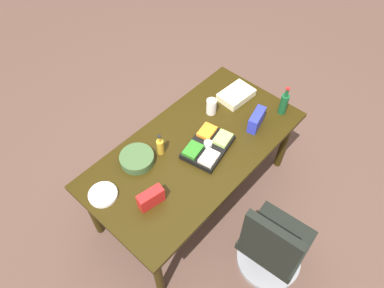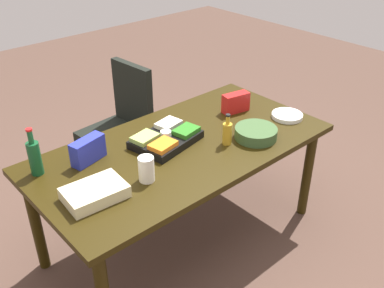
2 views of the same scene
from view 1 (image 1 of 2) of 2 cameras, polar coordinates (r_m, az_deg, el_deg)
name	(u,v)px [view 1 (image 1 of 2)]	position (r m, az deg, el deg)	size (l,w,h in m)	color
ground_plane	(195,195)	(3.64, 0.44, -8.07)	(10.00, 10.00, 0.00)	brown
conference_table	(195,153)	(3.06, 0.52, -1.47)	(1.94, 0.99, 0.78)	black
office_chair	(272,248)	(3.05, 12.64, -15.87)	(0.56, 0.56, 0.99)	gray
chip_bag_blue	(257,120)	(3.14, 10.27, 3.84)	(0.22, 0.08, 0.15)	#2933B9
dressing_bottle	(160,146)	(2.91, -5.10, -0.36)	(0.07, 0.07, 0.21)	gold
veggie_tray	(208,146)	(2.96, 2.56, -0.37)	(0.47, 0.37, 0.09)	black
mayo_jar	(211,107)	(3.21, 3.11, 6.00)	(0.09, 0.09, 0.15)	white
chip_bag_red	(151,198)	(2.66, -6.59, -8.58)	(0.20, 0.08, 0.14)	red
sheet_cake	(236,95)	(3.39, 7.07, 7.80)	(0.32, 0.22, 0.07)	beige
salad_bowl	(137,159)	(2.91, -8.78, -2.33)	(0.28, 0.28, 0.07)	#3A592F
wine_bottle	(284,103)	(3.28, 14.45, 6.30)	(0.07, 0.07, 0.29)	#144C26
paper_plate_stack	(103,195)	(2.80, -14.03, -7.85)	(0.22, 0.22, 0.03)	white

